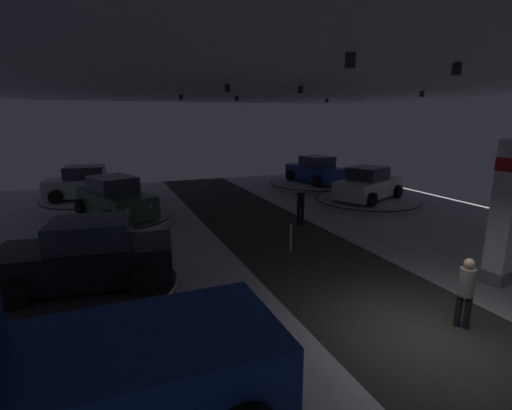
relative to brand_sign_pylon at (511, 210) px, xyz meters
The scene contains 17 objects.
ground 4.82m from the brand_sign_pylon, 160.77° to the right, with size 24.00×44.00×0.06m.
ceiling_with_spotlights 5.60m from the brand_sign_pylon, 160.77° to the right, with size 24.00×44.00×0.39m.
brand_sign_pylon is the anchor object (origin of this frame).
display_platform_mid_left 11.38m from the brand_sign_pylon, 162.56° to the left, with size 4.51×4.51×0.27m.
display_car_mid_left 11.24m from the brand_sign_pylon, 162.53° to the left, with size 4.41×2.70×1.71m.
display_platform_far_left 14.21m from the brand_sign_pylon, 133.99° to the left, with size 4.57×4.57×0.33m.
display_car_far_left 14.15m from the brand_sign_pylon, 133.94° to the left, with size 3.38×4.57×1.71m.
display_platform_deep_right 15.01m from the brand_sign_pylon, 79.90° to the left, with size 5.91×5.91×0.32m.
display_car_deep_right 14.90m from the brand_sign_pylon, 79.87° to the left, with size 2.70×4.42×1.71m.
display_platform_deep_left 18.49m from the brand_sign_pylon, 126.42° to the left, with size 4.92×4.92×0.30m.
display_car_deep_left 18.45m from the brand_sign_pylon, 126.49° to the left, with size 4.38×2.62×1.71m.
display_platform_far_right 9.89m from the brand_sign_pylon, 74.01° to the left, with size 5.36×5.36×0.26m.
display_car_far_right 9.74m from the brand_sign_pylon, 74.15° to the left, with size 4.57×3.46×1.71m.
pickup_truck_near_left 11.20m from the brand_sign_pylon, 169.59° to the right, with size 5.31×2.65×2.30m.
visitor_walking_near 3.61m from the brand_sign_pylon, 156.17° to the right, with size 0.32×0.32×1.59m.
visitor_walking_far 7.63m from the brand_sign_pylon, 109.70° to the left, with size 0.32×0.32×1.59m.
stanchion_b 6.37m from the brand_sign_pylon, 136.57° to the left, with size 0.28×0.28×1.01m.
Camera 1 is at (-5.98, -5.23, 4.49)m, focal length 26.65 mm.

